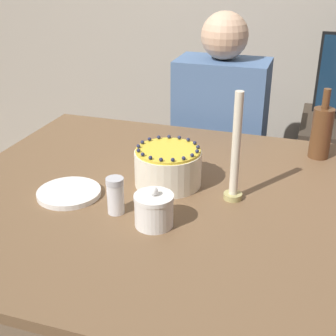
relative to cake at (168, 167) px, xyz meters
name	(u,v)px	position (x,y,z in m)	size (l,w,h in m)	color
dining_table	(166,222)	(0.02, -0.07, -0.16)	(1.36, 1.18, 0.74)	brown
cake	(168,167)	(0.00, 0.00, 0.00)	(0.21, 0.21, 0.13)	#EFE5CC
sugar_bowl	(154,210)	(0.04, -0.24, -0.01)	(0.11, 0.11, 0.11)	white
sugar_shaker	(115,195)	(-0.09, -0.22, 0.00)	(0.05, 0.05, 0.11)	white
plate_stack	(69,193)	(-0.26, -0.17, -0.05)	(0.19, 0.19, 0.02)	white
candle	(235,156)	(0.22, -0.03, 0.08)	(0.06, 0.06, 0.33)	tan
bottle	(321,132)	(0.45, 0.37, 0.04)	(0.07, 0.07, 0.25)	brown
person_man_blue_shirt	(217,160)	(0.01, 0.72, -0.28)	(0.40, 0.34, 1.19)	#2D2D38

